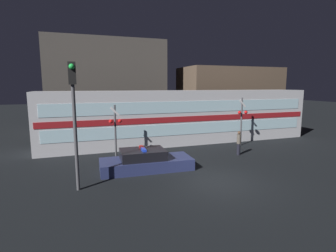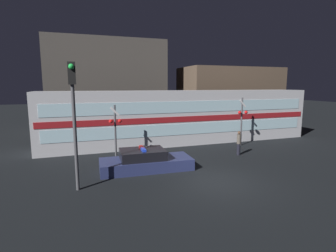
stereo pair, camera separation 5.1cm
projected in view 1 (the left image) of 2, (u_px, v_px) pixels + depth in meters
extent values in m
plane|color=black|center=(218.00, 182.00, 12.31)|extent=(120.00, 120.00, 0.00)
cube|color=silver|center=(183.00, 117.00, 20.55)|extent=(21.19, 2.84, 4.08)
cube|color=maroon|center=(190.00, 119.00, 19.22)|extent=(20.77, 0.03, 0.41)
cube|color=silver|center=(190.00, 129.00, 19.33)|extent=(20.13, 0.02, 0.82)
cube|color=silver|center=(190.00, 107.00, 19.08)|extent=(20.13, 0.02, 0.82)
cube|color=navy|center=(146.00, 164.00, 14.02)|extent=(4.93, 2.06, 0.61)
cube|color=black|center=(143.00, 154.00, 13.88)|extent=(2.40, 1.72, 0.50)
cube|color=blue|center=(144.00, 150.00, 13.57)|extent=(0.23, 0.56, 0.12)
cube|color=red|center=(142.00, 147.00, 14.09)|extent=(0.23, 0.56, 0.12)
cylinder|color=black|center=(238.00, 149.00, 16.97)|extent=(0.22, 0.22, 0.75)
cylinder|color=#595147|center=(239.00, 139.00, 16.87)|extent=(0.26, 0.26, 0.62)
sphere|color=brown|center=(239.00, 133.00, 16.80)|extent=(0.20, 0.20, 0.20)
cylinder|color=#4C4C51|center=(241.00, 122.00, 19.45)|extent=(0.12, 0.12, 3.59)
sphere|color=red|center=(240.00, 113.00, 19.13)|extent=(0.25, 0.25, 0.25)
sphere|color=red|center=(246.00, 112.00, 19.31)|extent=(0.25, 0.25, 0.25)
cube|color=white|center=(243.00, 104.00, 19.17)|extent=(0.58, 0.03, 0.58)
cylinder|color=#4C4C51|center=(115.00, 132.00, 16.21)|extent=(0.12, 0.12, 3.29)
sphere|color=red|center=(111.00, 121.00, 15.90)|extent=(0.25, 0.25, 0.25)
sphere|color=red|center=(120.00, 121.00, 16.08)|extent=(0.25, 0.25, 0.25)
cube|color=white|center=(115.00, 112.00, 15.95)|extent=(0.58, 0.03, 0.58)
cylinder|color=#4C4C51|center=(76.00, 139.00, 10.98)|extent=(0.14, 0.14, 4.51)
cube|color=black|center=(72.00, 73.00, 10.57)|extent=(0.30, 0.30, 0.90)
sphere|color=green|center=(72.00, 67.00, 10.35)|extent=(0.23, 0.23, 0.23)
cube|color=#47423D|center=(106.00, 86.00, 27.07)|extent=(11.31, 6.16, 8.90)
cube|color=brown|center=(229.00, 97.00, 29.42)|extent=(10.72, 5.46, 6.38)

